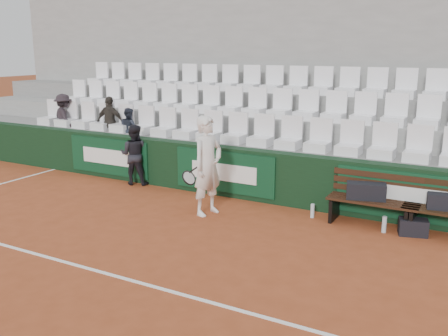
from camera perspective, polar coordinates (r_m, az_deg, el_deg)
ground at (r=7.05m, az=-13.91°, el=-11.48°), size 80.00×80.00×0.00m
court_baseline at (r=7.05m, az=-13.91°, el=-11.45°), size 18.00×0.06×0.01m
back_barrier at (r=9.96m, az=1.82°, el=-0.56°), size 18.00×0.34×1.00m
grandstand_tier_front at (r=10.54m, az=3.04°, el=0.23°), size 18.00×0.95×1.00m
grandstand_tier_mid at (r=11.34m, az=5.15°, el=2.31°), size 18.00×0.95×1.45m
grandstand_tier_back at (r=12.16m, az=6.97°, el=4.11°), size 18.00×0.95×1.90m
grandstand_rear_wall at (r=12.60m, az=8.21°, el=10.13°), size 18.00×0.30×4.40m
seat_row_front at (r=10.23m, az=2.68°, el=4.47°), size 11.90×0.44×0.63m
seat_row_mid at (r=11.02m, az=4.89°, el=7.46°), size 11.90×0.44×0.63m
seat_row_back at (r=11.86m, az=6.83°, el=10.03°), size 11.90×0.44×0.63m
bench_left at (r=8.80m, az=16.57°, el=-4.95°), size 1.50×0.56×0.45m
sports_bag_left at (r=8.73m, az=15.93°, el=-2.56°), size 0.69×0.43×0.28m
sports_bag_right at (r=8.61m, az=23.94°, el=-3.56°), size 0.56×0.33×0.25m
sports_bag_ground at (r=8.61m, az=20.80°, el=-6.33°), size 0.50×0.38×0.27m
water_bottle_near at (r=8.99m, az=10.07°, el=-4.85°), size 0.07×0.07×0.25m
water_bottle_far at (r=8.57m, az=17.84°, el=-6.17°), size 0.08×0.08×0.27m
tennis_player at (r=8.86m, az=-1.89°, el=0.25°), size 0.78×0.73×1.79m
ball_kid at (r=11.05m, az=-10.20°, el=1.52°), size 0.77×0.68×1.33m
spectator_a at (r=13.35m, az=-17.95°, el=7.32°), size 0.93×0.75×1.25m
spectator_b at (r=12.28m, az=-12.96°, el=7.16°), size 0.77×0.40×1.26m
spectator_c at (r=11.93m, az=-10.86°, el=6.50°), size 0.60×0.54×1.02m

